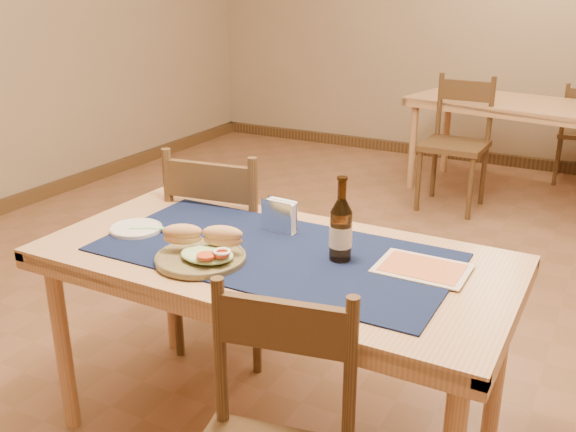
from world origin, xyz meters
The scene contains 13 objects.
room centered at (0.00, 0.00, 1.40)m, with size 6.04×7.04×2.84m.
main_table centered at (0.00, -0.80, 0.67)m, with size 1.60×0.80×0.75m.
placemat centered at (0.00, -0.80, 0.75)m, with size 1.20×0.60×0.01m, color #0E1935.
baseboard centered at (0.00, 0.00, 0.05)m, with size 6.00×7.00×0.10m.
back_table centered at (0.20, 2.58, 0.67)m, with size 1.64×1.03×0.75m.
chair_main_far centered at (-0.48, -0.35, 0.51)m, with size 0.50×0.50×0.97m.
chair_back_near centered at (-0.11, 2.11, 0.50)m, with size 0.45×0.45×0.96m.
sandwich_plate centered at (-0.17, -0.98, 0.79)m, with size 0.30×0.30×0.11m.
side_plate centered at (-0.54, -0.87, 0.76)m, with size 0.19×0.19×0.02m.
fork centered at (-0.48, -0.86, 0.77)m, with size 0.12×0.08×0.00m.
beer_bottle centered at (0.22, -0.75, 0.86)m, with size 0.07×0.07×0.28m.
napkin_holder centered at (-0.07, -0.63, 0.81)m, with size 0.14×0.06×0.12m.
menu_card centered at (0.49, -0.70, 0.76)m, with size 0.29×0.21×0.01m.
Camera 1 is at (0.99, -2.53, 1.62)m, focal length 40.00 mm.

